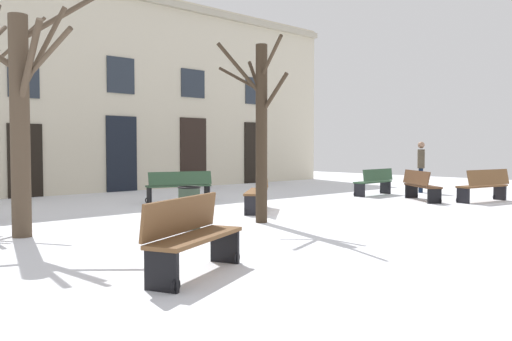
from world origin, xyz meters
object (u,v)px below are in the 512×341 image
(bench_far_corner, at_px, (374,182))
(tree_center, at_px, (261,127))
(person_strolling, at_px, (421,164))
(bench_back_to_back_left, at_px, (258,192))
(bench_by_litter_bin, at_px, (484,185))
(litter_bin, at_px, (189,207))
(bench_back_to_back_right, at_px, (179,186))
(tree_right_of_center, at_px, (21,114))
(bench_near_center_tree, at_px, (192,236))
(bench_near_lamp, at_px, (420,185))

(bench_far_corner, bearing_deg, tree_center, 13.55)
(tree_center, distance_m, person_strolling, 9.19)
(bench_back_to_back_left, bearing_deg, tree_center, 6.68)
(bench_far_corner, relative_size, bench_by_litter_bin, 0.89)
(bench_by_litter_bin, bearing_deg, litter_bin, 0.03)
(litter_bin, xyz_separation_m, person_strolling, (10.60, 1.05, 0.57))
(tree_center, xyz_separation_m, person_strolling, (9.03, 1.40, -1.02))
(litter_bin, distance_m, bench_back_to_back_right, 4.88)
(bench_by_litter_bin, bearing_deg, tree_right_of_center, -3.30)
(tree_right_of_center, xyz_separation_m, bench_back_to_back_right, (5.31, 2.87, -1.67))
(bench_near_center_tree, relative_size, bench_near_lamp, 1.05)
(bench_near_center_tree, xyz_separation_m, person_strolling, (12.75, 4.06, 0.50))
(litter_bin, xyz_separation_m, bench_by_litter_bin, (9.15, -1.77, 0.07))
(bench_back_to_back_left, bearing_deg, bench_near_center_tree, -1.92)
(bench_back_to_back_left, bearing_deg, bench_by_litter_bin, 113.94)
(tree_right_of_center, bearing_deg, tree_center, -20.53)
(bench_back_to_back_left, height_order, bench_by_litter_bin, bench_by_litter_bin)
(bench_back_to_back_left, bearing_deg, bench_back_to_back_right, -125.92)
(litter_bin, relative_size, bench_back_to_back_right, 0.43)
(bench_by_litter_bin, xyz_separation_m, bench_near_lamp, (-1.08, 1.40, -0.02))
(bench_back_to_back_left, bearing_deg, litter_bin, -20.09)
(litter_bin, distance_m, bench_near_center_tree, 3.70)
(bench_near_lamp, bearing_deg, bench_back_to_back_right, 87.93)
(bench_back_to_back_right, bearing_deg, bench_by_litter_bin, 155.92)
(litter_bin, height_order, person_strolling, person_strolling)
(bench_far_corner, bearing_deg, tree_right_of_center, -0.12)
(tree_right_of_center, distance_m, tree_center, 4.54)
(tree_right_of_center, height_order, bench_back_to_back_left, tree_right_of_center)
(bench_back_to_back_left, bearing_deg, bench_far_corner, 143.27)
(bench_near_center_tree, xyz_separation_m, bench_by_litter_bin, (11.30, 1.24, -0.01))
(litter_bin, bearing_deg, tree_center, -12.68)
(tree_center, xyz_separation_m, bench_far_corner, (7.00, 1.92, -1.55))
(bench_by_litter_bin, bearing_deg, bench_near_lamp, -41.40)
(tree_right_of_center, relative_size, person_strolling, 2.54)
(bench_far_corner, height_order, bench_back_to_back_left, bench_back_to_back_left)
(bench_near_lamp, relative_size, person_strolling, 0.94)
(bench_near_lamp, bearing_deg, bench_back_to_back_left, 111.29)
(person_strolling, bearing_deg, bench_near_lamp, -3.61)
(litter_bin, xyz_separation_m, bench_near_lamp, (8.07, -0.36, 0.04))
(bench_back_to_back_right, height_order, person_strolling, person_strolling)
(bench_back_to_back_right, height_order, bench_near_lamp, bench_near_lamp)
(tree_right_of_center, xyz_separation_m, person_strolling, (13.27, -0.19, -1.17))
(bench_back_to_back_right, relative_size, person_strolling, 1.07)
(tree_center, height_order, bench_back_to_back_right, tree_center)
(litter_bin, height_order, bench_back_to_back_right, bench_back_to_back_right)
(bench_near_center_tree, distance_m, person_strolling, 13.39)
(bench_far_corner, xyz_separation_m, bench_back_to_back_right, (-5.93, 2.54, 0.03))
(bench_near_center_tree, height_order, bench_by_litter_bin, bench_near_center_tree)
(bench_back_to_back_right, bearing_deg, bench_far_corner, 174.77)
(tree_center, relative_size, bench_near_lamp, 2.23)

